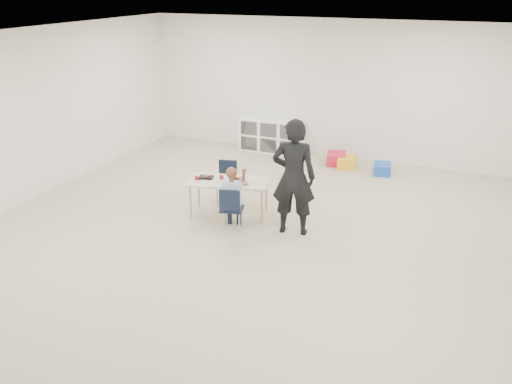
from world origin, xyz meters
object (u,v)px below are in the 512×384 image
at_px(chair_near, 232,208).
at_px(adult, 294,177).
at_px(table, 229,197).
at_px(cubby_shelf, 272,136).
at_px(child, 232,196).

relative_size(chair_near, adult, 0.40).
bearing_deg(table, chair_near, -74.22).
relative_size(cubby_shelf, adult, 0.81).
relative_size(table, adult, 0.78).
xyz_separation_m(table, cubby_shelf, (-0.61, 3.40, 0.06)).
distance_m(child, cubby_shelf, 3.99).
bearing_deg(chair_near, cubby_shelf, 88.63).
height_order(cubby_shelf, adult, adult).
distance_m(chair_near, cubby_shelf, 3.98).
bearing_deg(cubby_shelf, chair_near, -77.22).
height_order(child, cubby_shelf, child).
height_order(table, chair_near, chair_near).
height_order(chair_near, child, child).
bearing_deg(child, adult, 2.14).
distance_m(chair_near, child, 0.20).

